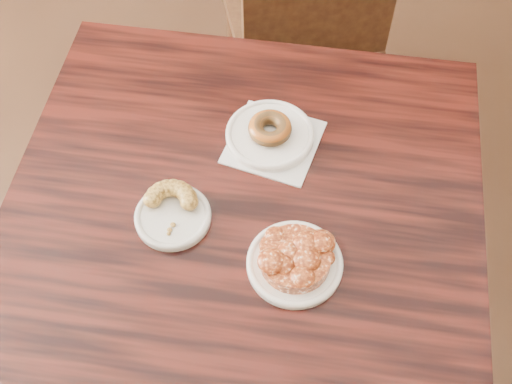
# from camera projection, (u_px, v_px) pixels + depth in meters

# --- Properties ---
(floor) EXTENTS (5.00, 5.00, 0.00)m
(floor) POSITION_uv_depth(u_px,v_px,m) (243.00, 276.00, 1.95)
(floor) COLOR black
(floor) RESTS_ON ground
(cafe_table) EXTENTS (0.96, 0.96, 0.75)m
(cafe_table) POSITION_uv_depth(u_px,v_px,m) (245.00, 292.00, 1.51)
(cafe_table) COLOR black
(cafe_table) RESTS_ON floor
(chair_far) EXTENTS (0.56, 0.56, 0.90)m
(chair_far) POSITION_uv_depth(u_px,v_px,m) (298.00, 19.00, 1.93)
(chair_far) COLOR black
(chair_far) RESTS_ON floor
(napkin) EXTENTS (0.21, 0.21, 0.00)m
(napkin) POSITION_uv_depth(u_px,v_px,m) (274.00, 142.00, 1.28)
(napkin) COLOR silver
(napkin) RESTS_ON cafe_table
(plate_donut) EXTENTS (0.18, 0.18, 0.01)m
(plate_donut) POSITION_uv_depth(u_px,v_px,m) (270.00, 135.00, 1.28)
(plate_donut) COLOR white
(plate_donut) RESTS_ON napkin
(plate_cruller) EXTENTS (0.14, 0.14, 0.01)m
(plate_cruller) POSITION_uv_depth(u_px,v_px,m) (173.00, 217.00, 1.18)
(plate_cruller) COLOR silver
(plate_cruller) RESTS_ON cafe_table
(plate_fritter) EXTENTS (0.17, 0.17, 0.01)m
(plate_fritter) POSITION_uv_depth(u_px,v_px,m) (295.00, 264.00, 1.13)
(plate_fritter) COLOR white
(plate_fritter) RESTS_ON cafe_table
(glazed_donut) EXTENTS (0.09, 0.09, 0.03)m
(glazed_donut) POSITION_uv_depth(u_px,v_px,m) (270.00, 128.00, 1.27)
(glazed_donut) COLOR brown
(glazed_donut) RESTS_ON plate_donut
(apple_fritter) EXTENTS (0.17, 0.17, 0.04)m
(apple_fritter) POSITION_uv_depth(u_px,v_px,m) (295.00, 257.00, 1.11)
(apple_fritter) COLOR #471507
(apple_fritter) RESTS_ON plate_fritter
(cruller_fragment) EXTENTS (0.11, 0.11, 0.03)m
(cruller_fragment) POSITION_uv_depth(u_px,v_px,m) (172.00, 211.00, 1.17)
(cruller_fragment) COLOR #5A3A12
(cruller_fragment) RESTS_ON plate_cruller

